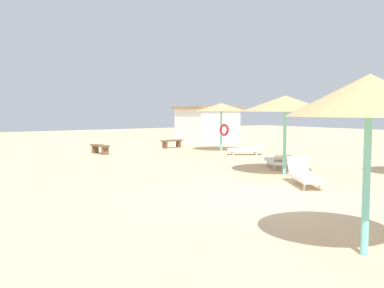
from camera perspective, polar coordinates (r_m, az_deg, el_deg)
ground_plane at (r=11.41m, az=8.75°, el=-7.00°), size 80.00×80.00×0.00m
parasol_1 at (r=15.09m, az=12.64°, el=5.40°), size 3.12×3.12×2.82m
parasol_3 at (r=23.62m, az=4.04°, el=4.97°), size 2.92×2.92×2.71m
parasol_4 at (r=6.98m, az=23.09°, el=6.07°), size 2.54×2.54×2.84m
lounger_1 at (r=13.13m, az=15.09°, el=-4.14°), size 1.53×1.90×0.81m
lounger_3 at (r=21.71m, az=7.49°, el=-0.68°), size 1.94×1.59×0.65m
lounger_6 at (r=16.83m, az=11.62°, el=-2.25°), size 1.57×1.96×0.64m
bench_0 at (r=22.56m, az=-12.48°, el=-0.47°), size 0.53×1.53×0.49m
bench_1 at (r=25.68m, az=-2.77°, el=0.23°), size 1.54×0.62×0.49m
beach_cabana at (r=30.82m, az=2.07°, el=2.77°), size 3.92×3.79×2.60m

